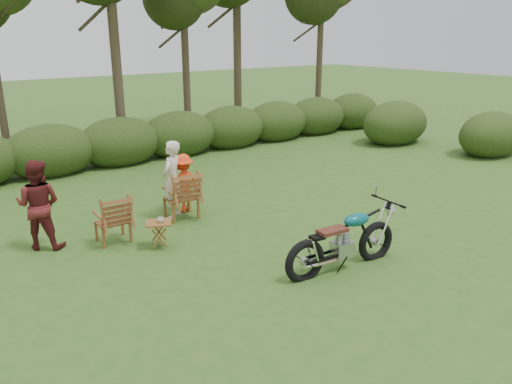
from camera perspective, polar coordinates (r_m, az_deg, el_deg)
ground at (r=8.37m, az=8.93°, el=-9.18°), size 80.00×80.00×0.00m
tree_line at (r=16.02m, az=-15.60°, el=17.34°), size 22.52×11.62×8.14m
motorcycle at (r=8.58m, az=9.67°, el=-8.53°), size 2.19×1.01×1.21m
lawn_chair_right at (r=10.77m, az=-8.45°, el=-2.89°), size 0.77×0.77×1.04m
lawn_chair_left at (r=9.84m, az=-15.89°, el=-5.45°), size 0.67×0.67×0.94m
side_table at (r=9.30m, az=-11.03°, el=-4.80°), size 0.60×0.56×0.49m
cup at (r=9.17m, az=-10.87°, el=-3.15°), size 0.14×0.14×0.10m
adult_a at (r=10.78m, az=-9.36°, el=-2.91°), size 0.72×0.69×1.67m
adult_b at (r=10.02m, az=-23.03°, el=-5.80°), size 1.02×0.98×1.65m
child at (r=11.15m, az=-8.16°, el=-2.14°), size 0.92×0.66×1.29m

